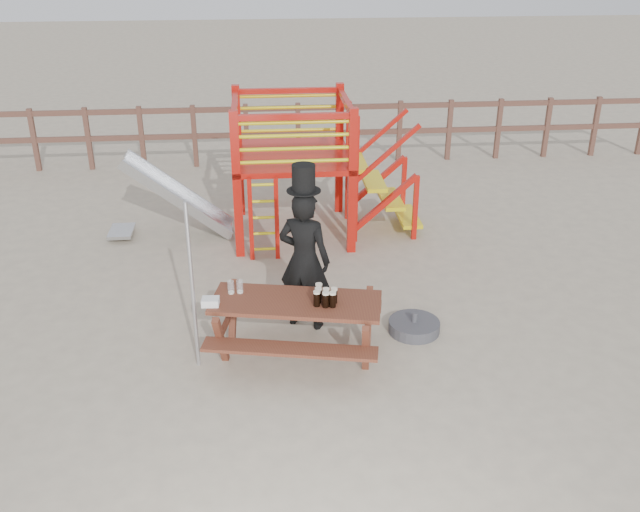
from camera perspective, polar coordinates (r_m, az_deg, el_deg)
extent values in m
plane|color=tan|center=(7.86, -2.16, -8.42)|extent=(60.00, 60.00, 0.00)
cube|color=brown|center=(13.93, -3.88, 11.69)|extent=(15.00, 0.06, 0.10)
cube|color=brown|center=(14.05, -3.82, 9.69)|extent=(15.00, 0.06, 0.10)
cube|color=brown|center=(14.66, -21.89, 8.60)|extent=(0.09, 0.09, 1.20)
cube|color=brown|center=(14.41, -18.05, 8.90)|extent=(0.09, 0.09, 1.20)
cube|color=brown|center=(14.22, -14.07, 9.18)|extent=(0.09, 0.09, 1.20)
cube|color=brown|center=(14.10, -10.01, 9.42)|extent=(0.09, 0.09, 1.20)
cube|color=brown|center=(14.05, -5.89, 9.61)|extent=(0.09, 0.09, 1.20)
cube|color=brown|center=(14.07, -1.76, 9.75)|extent=(0.09, 0.09, 1.20)
cube|color=brown|center=(14.16, 2.34, 9.85)|extent=(0.09, 0.09, 1.20)
cube|color=brown|center=(14.32, 6.37, 9.89)|extent=(0.09, 0.09, 1.20)
cube|color=brown|center=(14.55, 10.29, 9.89)|extent=(0.09, 0.09, 1.20)
cube|color=brown|center=(14.84, 14.08, 9.84)|extent=(0.09, 0.09, 1.20)
cube|color=brown|center=(15.20, 17.70, 9.76)|extent=(0.09, 0.09, 1.20)
cube|color=brown|center=(15.61, 21.14, 9.64)|extent=(0.09, 0.09, 1.20)
cube|color=#B9140C|center=(9.91, -6.65, 5.59)|extent=(0.12, 0.12, 2.10)
cube|color=#B9140C|center=(9.99, 2.60, 5.90)|extent=(0.12, 0.12, 2.10)
cube|color=#B9140C|center=(11.43, -6.53, 8.27)|extent=(0.12, 0.12, 2.10)
cube|color=#B9140C|center=(11.50, 1.54, 8.53)|extent=(0.12, 0.12, 2.10)
cube|color=#B9140C|center=(10.63, -2.28, 7.95)|extent=(1.72, 1.72, 0.08)
cube|color=#B9140C|center=(9.64, -2.10, 11.09)|extent=(1.60, 0.08, 0.08)
cube|color=#B9140C|center=(11.20, -2.58, 13.08)|extent=(1.60, 0.08, 0.08)
cube|color=#B9140C|center=(10.41, -6.85, 11.99)|extent=(0.08, 1.60, 0.08)
cube|color=#B9140C|center=(10.49, 2.12, 12.25)|extent=(0.08, 1.60, 0.08)
cylinder|color=yellow|center=(9.81, -2.04, 7.58)|extent=(1.50, 0.05, 0.05)
cylinder|color=yellow|center=(11.35, -2.52, 10.02)|extent=(1.50, 0.05, 0.05)
cylinder|color=yellow|center=(9.76, -2.06, 8.58)|extent=(1.50, 0.05, 0.05)
cylinder|color=yellow|center=(11.30, -2.53, 10.90)|extent=(1.50, 0.05, 0.05)
cylinder|color=yellow|center=(9.71, -2.07, 9.60)|extent=(1.50, 0.05, 0.05)
cylinder|color=yellow|center=(11.26, -2.55, 11.78)|extent=(1.50, 0.05, 0.05)
cylinder|color=yellow|center=(9.66, -2.09, 10.63)|extent=(1.50, 0.05, 0.05)
cylinder|color=yellow|center=(11.22, -2.57, 12.68)|extent=(1.50, 0.05, 0.05)
cube|color=#B9140C|center=(9.93, -5.56, 2.89)|extent=(0.06, 0.06, 1.20)
cube|color=#B9140C|center=(9.93, -3.48, 2.97)|extent=(0.06, 0.06, 1.20)
cylinder|color=yellow|center=(10.10, -4.43, 0.57)|extent=(0.36, 0.04, 0.04)
cylinder|color=yellow|center=(10.01, -4.48, 1.82)|extent=(0.36, 0.04, 0.04)
cylinder|color=yellow|center=(9.91, -4.52, 3.09)|extent=(0.36, 0.04, 0.04)
cylinder|color=yellow|center=(9.83, -4.57, 4.39)|extent=(0.36, 0.04, 0.04)
cylinder|color=yellow|center=(9.74, -4.62, 5.70)|extent=(0.36, 0.04, 0.04)
cube|color=yellow|center=(10.75, 2.84, 7.48)|extent=(0.30, 0.90, 0.06)
cube|color=yellow|center=(10.89, 4.27, 6.00)|extent=(0.30, 0.90, 0.06)
cube|color=yellow|center=(11.04, 5.66, 4.56)|extent=(0.30, 0.90, 0.06)
cube|color=yellow|center=(11.20, 7.01, 3.16)|extent=(0.30, 0.90, 0.06)
cube|color=#B9140C|center=(10.55, 5.27, 4.29)|extent=(0.95, 0.08, 0.86)
cube|color=#B9140C|center=(11.38, 4.49, 5.90)|extent=(0.95, 0.08, 0.86)
cube|color=silver|center=(10.87, -11.24, 4.65)|extent=(1.53, 0.55, 1.21)
cube|color=silver|center=(10.60, -11.38, 4.34)|extent=(1.58, 0.04, 1.28)
cube|color=silver|center=(11.11, -11.13, 5.33)|extent=(1.58, 0.04, 1.28)
cube|color=silver|center=(11.19, -15.60, 1.92)|extent=(0.35, 0.55, 0.05)
cube|color=brown|center=(7.60, -1.93, -3.74)|extent=(1.90, 1.02, 0.05)
cube|color=brown|center=(7.32, -2.45, -7.46)|extent=(1.82, 0.61, 0.04)
cube|color=brown|center=(8.16, -1.42, -3.72)|extent=(1.82, 0.61, 0.04)
cube|color=brown|center=(7.91, -7.43, -5.64)|extent=(0.29, 1.07, 0.65)
cube|color=brown|center=(7.71, 3.78, -6.32)|extent=(0.29, 1.07, 0.65)
imported|color=black|center=(8.14, -1.26, -0.35)|extent=(0.72, 0.62, 1.68)
cube|color=#0D9822|center=(8.17, -0.94, 1.31)|extent=(0.07, 0.04, 0.39)
cylinder|color=black|center=(7.81, -1.31, 5.25)|extent=(0.38, 0.38, 0.01)
cylinder|color=black|center=(7.76, -1.33, 6.30)|extent=(0.26, 0.26, 0.29)
cube|color=white|center=(7.85, -1.00, 7.30)|extent=(0.12, 0.06, 0.03)
cylinder|color=#B2B2B7|center=(7.43, -10.18, -2.52)|extent=(0.04, 0.04, 1.88)
cylinder|color=#3D3E43|center=(8.42, 7.53, -5.61)|extent=(0.60, 0.60, 0.14)
cylinder|color=#3D3E43|center=(8.35, 7.58, -4.87)|extent=(0.07, 0.07, 0.11)
cube|color=white|center=(7.57, -8.76, -3.64)|extent=(0.19, 0.15, 0.08)
cylinder|color=black|center=(7.45, -0.26, -3.50)|extent=(0.07, 0.07, 0.15)
cylinder|color=beige|center=(7.41, -0.26, -2.91)|extent=(0.07, 0.07, 0.02)
cylinder|color=black|center=(7.43, 0.45, -3.58)|extent=(0.07, 0.07, 0.15)
cylinder|color=beige|center=(7.39, 0.46, -3.00)|extent=(0.07, 0.07, 0.02)
cylinder|color=black|center=(7.43, 1.01, -3.57)|extent=(0.07, 0.07, 0.15)
cylinder|color=beige|center=(7.39, 1.02, -2.98)|extent=(0.07, 0.07, 0.02)
cylinder|color=black|center=(7.51, -0.14, -3.22)|extent=(0.07, 0.07, 0.15)
cylinder|color=beige|center=(7.47, -0.14, -2.64)|extent=(0.07, 0.07, 0.02)
cylinder|color=black|center=(7.50, 0.49, -3.27)|extent=(0.07, 0.07, 0.15)
cylinder|color=beige|center=(7.46, 0.49, -2.69)|extent=(0.07, 0.07, 0.02)
cylinder|color=black|center=(7.51, 1.13, -3.24)|extent=(0.07, 0.07, 0.15)
cylinder|color=beige|center=(7.47, 1.13, -2.66)|extent=(0.07, 0.07, 0.02)
cylinder|color=black|center=(7.60, -0.09, -2.88)|extent=(0.07, 0.07, 0.15)
cylinder|color=beige|center=(7.56, -0.09, -2.30)|extent=(0.07, 0.07, 0.02)
cylinder|color=silver|center=(7.75, -6.44, -2.45)|extent=(0.07, 0.07, 0.15)
cylinder|color=beige|center=(7.78, -6.41, -2.87)|extent=(0.06, 0.06, 0.02)
cylinder|color=silver|center=(7.75, -7.15, -2.49)|extent=(0.07, 0.07, 0.15)
cylinder|color=beige|center=(7.78, -7.12, -2.91)|extent=(0.06, 0.06, 0.02)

